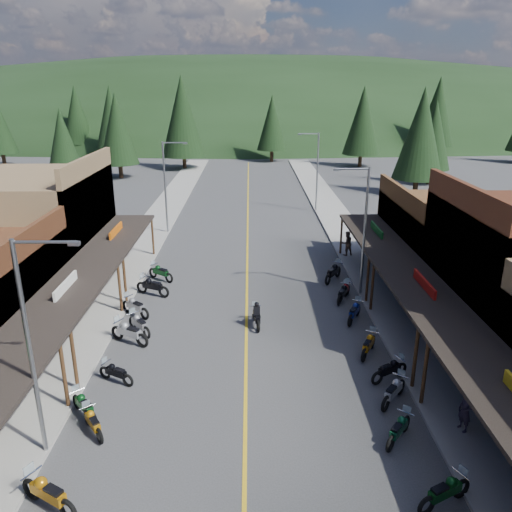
{
  "coord_description": "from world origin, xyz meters",
  "views": [
    {
      "loc": [
        0.21,
        -20.68,
        12.45
      ],
      "look_at": [
        0.56,
        6.89,
        3.0
      ],
      "focal_mm": 35.0,
      "sensor_mm": 36.0,
      "label": 1
    }
  ],
  "objects_px": {
    "pedestrian_east_a": "(465,411)",
    "pedestrian_east_b": "(347,243)",
    "pine_7": "(77,115)",
    "bike_east_6": "(394,390)",
    "bike_east_8": "(369,344)",
    "bike_west_8": "(129,332)",
    "bike_east_9": "(354,311)",
    "pine_10": "(117,129)",
    "streetlight_1": "(167,183)",
    "pine_9": "(433,135)",
    "rider_on_bike": "(257,316)",
    "bike_west_9": "(139,323)",
    "shop_east_3": "(450,241)",
    "streetlight_3": "(316,168)",
    "pine_3": "(272,123)",
    "bike_east_10": "(343,292)",
    "streetlight_0": "(33,342)",
    "bike_west_6": "(84,405)",
    "pine_11": "(421,134)",
    "shop_west_3": "(39,228)",
    "pine_4": "(363,120)",
    "bike_east_4": "(445,491)",
    "bike_east_11": "(344,290)",
    "bike_west_4": "(48,492)",
    "bike_west_11": "(152,286)",
    "bike_west_12": "(161,272)",
    "bike_east_12": "(333,272)",
    "bike_west_5": "(93,422)",
    "pine_5": "(437,112)",
    "pine_1": "(111,117)",
    "pine_8": "(63,143)",
    "bike_west_7": "(116,372)",
    "streetlight_2": "(363,226)",
    "bike_east_7": "(390,369)",
    "pine_2": "(182,116)"
  },
  "relations": [
    {
      "from": "bike_east_6",
      "to": "bike_east_8",
      "type": "xyz_separation_m",
      "value": [
        -0.15,
        3.88,
        -0.01
      ]
    },
    {
      "from": "bike_west_5",
      "to": "bike_west_9",
      "type": "distance_m",
      "value": 8.01
    },
    {
      "from": "bike_west_7",
      "to": "bike_east_6",
      "type": "height_order",
      "value": "bike_east_6"
    },
    {
      "from": "pine_5",
      "to": "bike_west_9",
      "type": "xyz_separation_m",
      "value": [
        -39.64,
        -68.96,
        -7.39
      ]
    },
    {
      "from": "bike_east_6",
      "to": "pine_1",
      "type": "bearing_deg",
      "value": 151.31
    },
    {
      "from": "pine_10",
      "to": "bike_west_7",
      "type": "bearing_deg",
      "value": -76.59
    },
    {
      "from": "pine_8",
      "to": "bike_west_8",
      "type": "relative_size",
      "value": 4.28
    },
    {
      "from": "streetlight_2",
      "to": "bike_east_12",
      "type": "distance_m",
      "value": 4.65
    },
    {
      "from": "bike_east_8",
      "to": "streetlight_3",
      "type": "bearing_deg",
      "value": 116.78
    },
    {
      "from": "pine_9",
      "to": "rider_on_bike",
      "type": "bearing_deg",
      "value": -119.68
    },
    {
      "from": "bike_west_8",
      "to": "bike_east_9",
      "type": "distance_m",
      "value": 12.14
    },
    {
      "from": "bike_east_6",
      "to": "streetlight_3",
      "type": "bearing_deg",
      "value": 127.47
    },
    {
      "from": "rider_on_bike",
      "to": "bike_east_6",
      "type": "bearing_deg",
      "value": -58.44
    },
    {
      "from": "shop_east_3",
      "to": "pine_1",
      "type": "distance_m",
      "value": 69.95
    },
    {
      "from": "pine_7",
      "to": "bike_west_4",
      "type": "height_order",
      "value": "pine_7"
    },
    {
      "from": "pine_10",
      "to": "bike_west_9",
      "type": "xyz_separation_m",
      "value": [
        12.36,
        -46.96,
        -6.18
      ]
    },
    {
      "from": "bike_west_9",
      "to": "streetlight_3",
      "type": "bearing_deg",
      "value": 24.61
    },
    {
      "from": "bike_west_8",
      "to": "pedestrian_east_a",
      "type": "xyz_separation_m",
      "value": [
        14.12,
        -7.1,
        0.32
      ]
    },
    {
      "from": "bike_west_11",
      "to": "bike_west_12",
      "type": "height_order",
      "value": "bike_west_11"
    },
    {
      "from": "bike_east_12",
      "to": "bike_west_5",
      "type": "bearing_deg",
      "value": -94.27
    },
    {
      "from": "pine_5",
      "to": "bike_east_12",
      "type": "height_order",
      "value": "pine_5"
    },
    {
      "from": "bike_west_8",
      "to": "bike_east_6",
      "type": "xyz_separation_m",
      "value": [
        12.01,
        -5.16,
        -0.07
      ]
    },
    {
      "from": "pine_10",
      "to": "pine_11",
      "type": "height_order",
      "value": "pine_11"
    },
    {
      "from": "pine_11",
      "to": "bike_west_5",
      "type": "xyz_separation_m",
      "value": [
        -25.71,
        -42.97,
        -6.66
      ]
    },
    {
      "from": "pine_1",
      "to": "pine_11",
      "type": "distance_m",
      "value": 54.41
    },
    {
      "from": "pine_1",
      "to": "pine_8",
      "type": "height_order",
      "value": "pine_1"
    },
    {
      "from": "streetlight_1",
      "to": "bike_west_8",
      "type": "bearing_deg",
      "value": -87.05
    },
    {
      "from": "pine_3",
      "to": "bike_west_9",
      "type": "bearing_deg",
      "value": -98.71
    },
    {
      "from": "shop_east_3",
      "to": "bike_west_8",
      "type": "distance_m",
      "value": 21.85
    },
    {
      "from": "streetlight_0",
      "to": "pine_4",
      "type": "bearing_deg",
      "value": 69.29
    },
    {
      "from": "pedestrian_east_a",
      "to": "pedestrian_east_b",
      "type": "bearing_deg",
      "value": 163.3
    },
    {
      "from": "pine_3",
      "to": "bike_east_10",
      "type": "height_order",
      "value": "pine_3"
    },
    {
      "from": "bike_west_9",
      "to": "bike_west_4",
      "type": "bearing_deg",
      "value": -132.15
    },
    {
      "from": "shop_east_3",
      "to": "pine_7",
      "type": "height_order",
      "value": "pine_7"
    },
    {
      "from": "streetlight_0",
      "to": "pine_2",
      "type": "bearing_deg",
      "value": 92.73
    },
    {
      "from": "bike_west_6",
      "to": "bike_west_9",
      "type": "relative_size",
      "value": 0.94
    },
    {
      "from": "bike_west_5",
      "to": "bike_east_6",
      "type": "relative_size",
      "value": 0.89
    },
    {
      "from": "streetlight_0",
      "to": "bike_east_9",
      "type": "height_order",
      "value": "streetlight_0"
    },
    {
      "from": "streetlight_1",
      "to": "pine_5",
      "type": "height_order",
      "value": "pine_5"
    },
    {
      "from": "shop_east_3",
      "to": "streetlight_3",
      "type": "xyz_separation_m",
      "value": [
        -6.8,
        18.7,
        1.93
      ]
    },
    {
      "from": "pedestrian_east_b",
      "to": "pine_10",
      "type": "bearing_deg",
      "value": -73.53
    },
    {
      "from": "pine_4",
      "to": "streetlight_0",
      "type": "bearing_deg",
      "value": -110.71
    },
    {
      "from": "bike_east_7",
      "to": "bike_east_8",
      "type": "distance_m",
      "value": 2.26
    },
    {
      "from": "streetlight_2",
      "to": "pine_3",
      "type": "distance_m",
      "value": 58.11
    },
    {
      "from": "shop_west_3",
      "to": "shop_east_3",
      "type": "distance_m",
      "value": 27.56
    },
    {
      "from": "bike_east_6",
      "to": "bike_west_5",
      "type": "bearing_deg",
      "value": -132.43
    },
    {
      "from": "bike_east_4",
      "to": "bike_east_11",
      "type": "distance_m",
      "value": 16.02
    },
    {
      "from": "pine_7",
      "to": "pedestrian_east_b",
      "type": "xyz_separation_m",
      "value": [
        39.58,
        -60.65,
        -6.14
      ]
    },
    {
      "from": "streetlight_3",
      "to": "pine_11",
      "type": "height_order",
      "value": "pine_11"
    },
    {
      "from": "pine_10",
      "to": "bike_west_8",
      "type": "distance_m",
      "value": 49.9
    }
  ]
}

